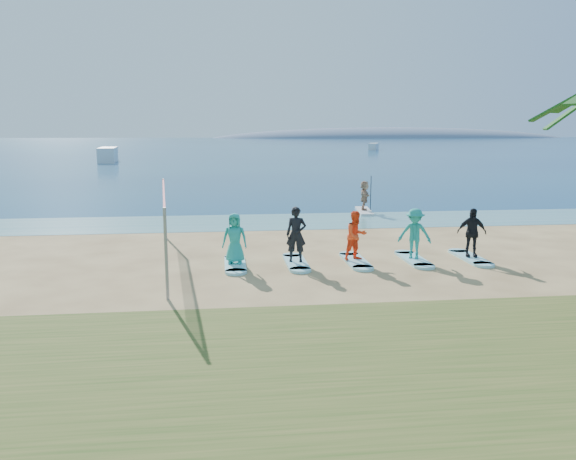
{
  "coord_description": "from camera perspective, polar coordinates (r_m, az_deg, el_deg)",
  "views": [
    {
      "loc": [
        -3.39,
        -16.87,
        4.51
      ],
      "look_at": [
        -1.14,
        2.0,
        1.1
      ],
      "focal_mm": 35.0,
      "sensor_mm": 36.0,
      "label": 1
    }
  ],
  "objects": [
    {
      "name": "ocean",
      "position": [
        176.96,
        -5.76,
        8.65
      ],
      "size": [
        600.0,
        600.0,
        0.0
      ],
      "primitive_type": "plane",
      "color": "navy",
      "rests_on": "ground"
    },
    {
      "name": "student_4",
      "position": [
        20.68,
        18.16,
        -0.25
      ],
      "size": [
        1.07,
        0.6,
        1.72
      ],
      "primitive_type": "imported",
      "rotation": [
        0.0,
        0.0,
        -0.18
      ],
      "color": "black",
      "rests_on": "surfboard_4"
    },
    {
      "name": "surfboard_0",
      "position": [
        18.97,
        -5.4,
        -3.49
      ],
      "size": [
        0.7,
        2.2,
        0.09
      ],
      "primitive_type": "cube",
      "color": "#95DEE7",
      "rests_on": "ground"
    },
    {
      "name": "boat_offshore_b",
      "position": [
        128.34,
        8.67,
        8.03
      ],
      "size": [
        3.69,
        5.79,
        1.53
      ],
      "primitive_type": "cube",
      "rotation": [
        0.0,
        0.0,
        -0.39
      ],
      "color": "silver",
      "rests_on": "ground"
    },
    {
      "name": "ground",
      "position": [
        17.79,
        4.42,
        -4.54
      ],
      "size": [
        600.0,
        600.0,
        0.0
      ],
      "primitive_type": "plane",
      "color": "tan",
      "rests_on": "ground"
    },
    {
      "name": "student_3",
      "position": [
        19.9,
        12.74,
        -0.35
      ],
      "size": [
        1.28,
        1.01,
        1.74
      ],
      "primitive_type": "imported",
      "rotation": [
        0.0,
        0.0,
        -0.37
      ],
      "color": "teal",
      "rests_on": "surfboard_3"
    },
    {
      "name": "surfboard_3",
      "position": [
        20.08,
        12.64,
        -2.92
      ],
      "size": [
        0.7,
        2.2,
        0.09
      ],
      "primitive_type": "cube",
      "color": "#95DEE7",
      "rests_on": "ground"
    },
    {
      "name": "island_ridge",
      "position": [
        331.82,
        10.59,
        9.21
      ],
      "size": [
        220.0,
        56.0,
        18.0
      ],
      "primitive_type": "ellipsoid",
      "color": "slate",
      "rests_on": "ground"
    },
    {
      "name": "student_2",
      "position": [
        19.32,
        6.93,
        -0.56
      ],
      "size": [
        0.99,
        0.89,
        1.69
      ],
      "primitive_type": "imported",
      "rotation": [
        0.0,
        0.0,
        0.36
      ],
      "color": "#FF451A",
      "rests_on": "surfboard_2"
    },
    {
      "name": "paddleboarder",
      "position": [
        31.29,
        7.78,
        3.5
      ],
      "size": [
        0.78,
        1.56,
        1.61
      ],
      "primitive_type": "imported",
      "rotation": [
        0.0,
        0.0,
        1.36
      ],
      "color": "tan",
      "rests_on": "paddleboard"
    },
    {
      "name": "student_0",
      "position": [
        18.78,
        -5.44,
        -0.84
      ],
      "size": [
        0.91,
        0.67,
        1.69
      ],
      "primitive_type": "imported",
      "rotation": [
        0.0,
        0.0,
        -0.17
      ],
      "color": "teal",
      "rests_on": "surfboard_0"
    },
    {
      "name": "volleyball_net",
      "position": [
        19.57,
        -12.46,
        2.28
      ],
      "size": [
        0.99,
        9.04,
        2.5
      ],
      "rotation": [
        0.0,
        0.0,
        0.1
      ],
      "color": "gray",
      "rests_on": "ground"
    },
    {
      "name": "surfboard_4",
      "position": [
        20.86,
        18.02,
        -2.7
      ],
      "size": [
        0.7,
        2.2,
        0.09
      ],
      "primitive_type": "cube",
      "color": "#95DEE7",
      "rests_on": "ground"
    },
    {
      "name": "surfboard_1",
      "position": [
        19.12,
        0.83,
        -3.33
      ],
      "size": [
        0.7,
        2.2,
        0.09
      ],
      "primitive_type": "cube",
      "color": "#95DEE7",
      "rests_on": "ground"
    },
    {
      "name": "boat_offshore_a",
      "position": [
        83.65,
        -17.79,
        6.59
      ],
      "size": [
        3.09,
        8.34,
        2.05
      ],
      "primitive_type": "cube",
      "rotation": [
        0.0,
        0.0,
        0.11
      ],
      "color": "silver",
      "rests_on": "ground"
    },
    {
      "name": "surfboard_2",
      "position": [
        19.5,
        6.88,
        -3.14
      ],
      "size": [
        0.7,
        2.2,
        0.09
      ],
      "primitive_type": "cube",
      "color": "#95DEE7",
      "rests_on": "ground"
    },
    {
      "name": "student_1",
      "position": [
        18.92,
        0.84,
        -0.44
      ],
      "size": [
        0.76,
        0.58,
        1.87
      ],
      "primitive_type": "imported",
      "rotation": [
        0.0,
        0.0,
        -0.22
      ],
      "color": "black",
      "rests_on": "surfboard_1"
    },
    {
      "name": "shallow_water",
      "position": [
        27.94,
        0.26,
        0.9
      ],
      "size": [
        600.0,
        600.0,
        0.0
      ],
      "primitive_type": "plane",
      "color": "teal",
      "rests_on": "ground"
    },
    {
      "name": "paddleboard",
      "position": [
        31.4,
        7.74,
        1.93
      ],
      "size": [
        1.08,
        3.06,
        0.12
      ],
      "primitive_type": "cube",
      "rotation": [
        0.0,
        0.0,
        -0.13
      ],
      "color": "silver",
      "rests_on": "ground"
    }
  ]
}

